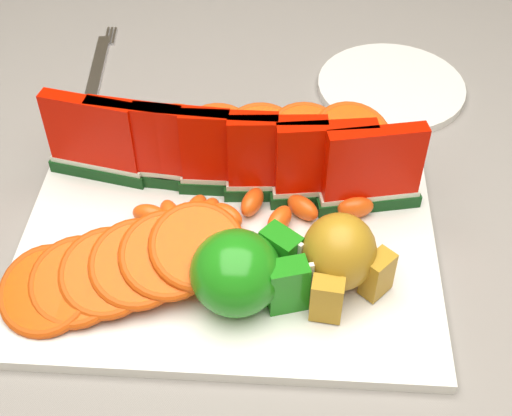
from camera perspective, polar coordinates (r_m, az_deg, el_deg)
name	(u,v)px	position (r m, az deg, el deg)	size (l,w,h in m)	color
table	(177,311)	(0.78, -6.36, -8.21)	(1.40, 0.90, 0.75)	#432C1C
tablecloth	(172,275)	(0.73, -6.75, -5.31)	(1.53, 1.03, 0.20)	gray
platter	(228,243)	(0.69, -2.25, -2.80)	(0.40, 0.30, 0.01)	silver
apple_cluster	(244,272)	(0.62, -0.95, -5.17)	(0.11, 0.10, 0.07)	#379021
pear_cluster	(341,256)	(0.63, 6.79, -3.85)	(0.09, 0.09, 0.07)	#B79F09
side_plate	(391,87)	(0.90, 10.75, 9.50)	(0.22, 0.22, 0.01)	silver
fork	(98,70)	(0.94, -12.55, 10.71)	(0.03, 0.20, 0.00)	silver
watermelon_row	(230,156)	(0.71, -2.13, 4.19)	(0.39, 0.07, 0.10)	#0D3912
orange_fan_front	(122,268)	(0.64, -10.64, -4.75)	(0.24, 0.15, 0.06)	#FB4A14
orange_fan_back	(240,135)	(0.77, -1.30, 5.85)	(0.34, 0.11, 0.05)	#FB4A14
tangerine_segments	(247,213)	(0.70, -0.76, -0.43)	(0.24, 0.07, 0.02)	#D76908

